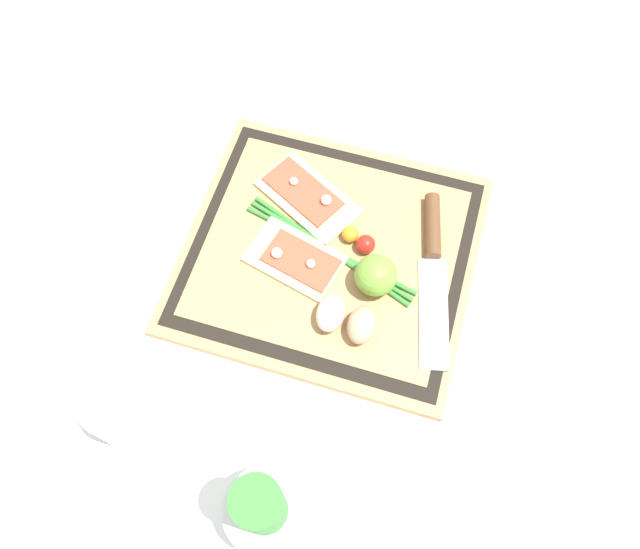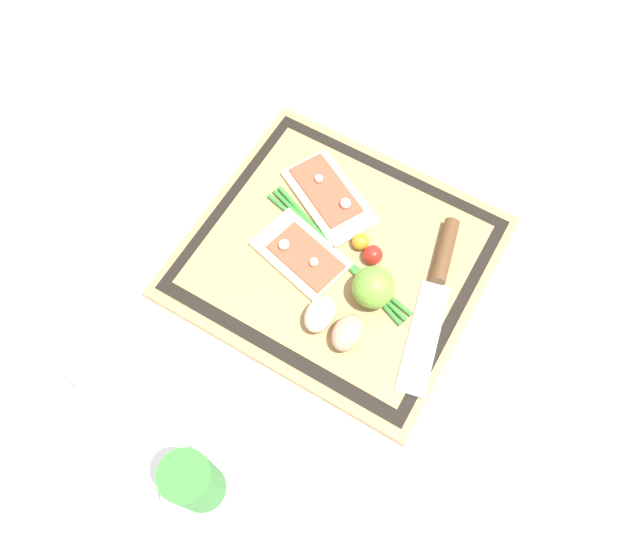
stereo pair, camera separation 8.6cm
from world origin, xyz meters
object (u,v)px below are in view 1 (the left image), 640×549
egg_pink (331,313)px  lime (376,275)px  cherry_tomato_yellow (350,234)px  herb_pot (265,511)px  sauce_jar (123,407)px  pizza_slice_near (307,196)px  cherry_tomato_red (366,244)px  pizza_slice_far (296,259)px  egg_brown (362,325)px  knife (433,250)px

egg_pink → lime: size_ratio=0.92×
cherry_tomato_yellow → herb_pot: 0.39m
sauce_jar → cherry_tomato_yellow: bearing=-122.5°
egg_pink → sauce_jar: bearing=42.6°
pizza_slice_near → sauce_jar: bearing=71.1°
cherry_tomato_red → herb_pot: (0.02, 0.38, 0.03)m
pizza_slice_near → pizza_slice_far: bearing=98.1°
pizza_slice_near → cherry_tomato_red: size_ratio=6.28×
egg_brown → pizza_slice_near: bearing=-53.8°
knife → cherry_tomato_yellow: 0.12m
knife → egg_brown: (0.07, 0.14, 0.01)m
egg_brown → cherry_tomato_yellow: egg_brown is taller
cherry_tomato_red → sauce_jar: 0.39m
lime → cherry_tomato_red: size_ratio=2.13×
egg_brown → cherry_tomato_red: size_ratio=1.96×
pizza_slice_near → herb_pot: (-0.09, 0.44, 0.04)m
cherry_tomato_red → egg_brown: bearing=102.3°
egg_brown → sauce_jar: sauce_jar is taller
pizza_slice_near → herb_pot: bearing=101.1°
egg_brown → egg_pink: 0.04m
cherry_tomato_red → sauce_jar: (0.23, 0.31, 0.01)m
pizza_slice_near → egg_pink: (-0.09, 0.17, 0.01)m
egg_pink → cherry_tomato_yellow: 0.13m
egg_pink → cherry_tomato_red: size_ratio=1.96×
cherry_tomato_red → pizza_slice_far: bearing=27.6°
egg_brown → cherry_tomato_red: 0.12m
knife → cherry_tomato_yellow: bearing=5.3°
pizza_slice_far → knife: 0.20m
lime → cherry_tomato_red: bearing=-62.4°
pizza_slice_far → lime: (-0.12, 0.00, 0.02)m
herb_pot → cherry_tomato_yellow: bearing=-89.1°
egg_pink → cherry_tomato_red: egg_pink is taller
pizza_slice_far → lime: bearing=178.2°
pizza_slice_far → egg_pink: 0.10m
knife → egg_brown: 0.16m
lime → cherry_tomato_red: (0.03, -0.05, -0.02)m
pizza_slice_near → egg_brown: (-0.13, 0.18, 0.01)m
egg_pink → cherry_tomato_yellow: bearing=-86.6°
egg_brown → lime: (0.00, -0.07, 0.01)m
knife → herb_pot: bearing=74.2°
egg_pink → cherry_tomato_red: (-0.02, -0.12, -0.01)m
cherry_tomato_yellow → herb_pot: herb_pot is taller
knife → lime: bearing=47.0°
herb_pot → cherry_tomato_red: bearing=-92.9°
pizza_slice_far → cherry_tomato_red: bearing=-152.4°
pizza_slice_near → egg_pink: 0.20m
knife → egg_pink: bearing=51.2°
sauce_jar → lime: bearing=-134.5°
pizza_slice_far → knife: pizza_slice_far is taller
pizza_slice_far → egg_pink: size_ratio=2.73×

